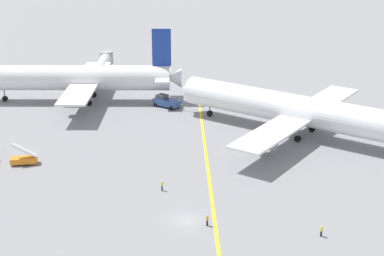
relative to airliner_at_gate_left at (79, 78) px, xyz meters
name	(u,v)px	position (x,y,z in m)	size (l,w,h in m)	color
ground_plane	(187,220)	(29.06, -57.06, -5.70)	(600.00, 600.00, 0.00)	gray
taxiway_stripe	(211,190)	(32.27, -47.06, -5.70)	(0.50, 120.00, 0.01)	yellow
airliner_at_gate_left	(79,78)	(0.00, 0.00, 0.00)	(49.40, 38.62, 17.39)	silver
airliner_being_pushed	(293,109)	(47.96, -19.94, -0.50)	(48.22, 43.40, 16.07)	white
pushback_tug	(166,102)	(21.03, -3.28, -4.42)	(8.85, 6.29, 3.01)	#2D4C8C
gse_stair_truck_yellow	(24,159)	(-0.90, -38.18, -4.68)	(4.88, 2.82, 4.06)	orange
ground_crew_wing_walker_right	(207,220)	(32.05, -58.51, -4.79)	(0.36, 0.36, 1.75)	black
ground_crew_ramp_agent_by_cones	(321,231)	(47.65, -60.60, -4.84)	(0.36, 0.50, 1.66)	black
ground_crew_marshaller_foreground	(162,186)	(24.54, -47.59, -4.80)	(0.46, 0.36, 1.73)	#2D3351
jet_bridge	(104,63)	(1.34, 23.20, -1.81)	(5.04, 19.57, 5.67)	#B7B7BC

